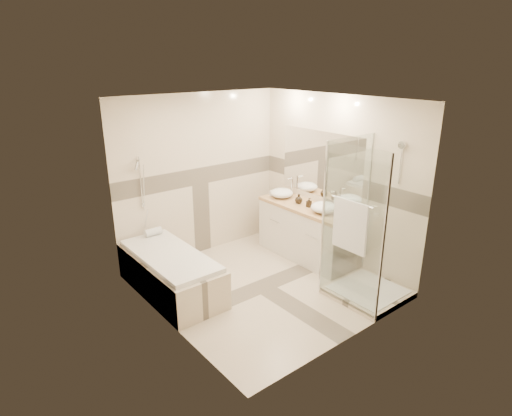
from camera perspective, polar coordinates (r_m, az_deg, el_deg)
room at (r=5.49m, az=1.18°, el=1.31°), size 2.82×3.02×2.52m
bathtub at (r=5.81m, az=-11.32°, el=-8.22°), size 0.75×1.70×0.56m
vanity at (r=6.66m, az=6.63°, el=-3.13°), size 0.58×1.62×0.85m
shower_enclosure at (r=5.68m, az=13.70°, el=-6.85°), size 0.96×0.93×2.04m
vessel_sink_near at (r=6.85m, az=3.45°, el=2.02°), size 0.37×0.37×0.15m
vessel_sink_far at (r=6.24m, az=9.06°, el=0.09°), size 0.38×0.38×0.15m
faucet_near at (r=6.96m, az=4.78°, el=3.13°), size 0.12×0.03×0.30m
faucet_far at (r=6.36m, az=10.41°, el=1.28°), size 0.12×0.03×0.29m
amenity_bottle_a at (r=6.44m, az=7.07°, el=0.74°), size 0.08×0.08×0.14m
amenity_bottle_b at (r=6.58m, az=5.72°, el=1.24°), size 0.15×0.15×0.15m
folded_towels at (r=6.92m, az=2.97°, el=1.92°), size 0.19×0.27×0.08m
rolled_towel at (r=6.29m, az=-13.56°, el=-3.11°), size 0.24×0.11×0.11m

